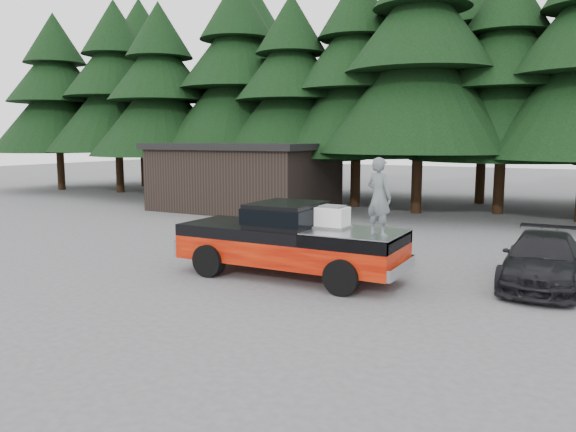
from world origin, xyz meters
The scene contains 8 objects.
ground centered at (0.00, 0.00, 0.00)m, with size 120.00×120.00×0.00m, color #4E4E51.
pickup_truck centered at (-0.49, 0.68, 0.67)m, with size 6.00×2.04×1.33m, color red, non-canonical shape.
truck_cab centered at (-0.59, 0.68, 1.62)m, with size 1.66×1.90×0.59m, color black.
air_compressor centered at (0.61, 0.85, 1.58)m, with size 0.73×0.61×0.50m, color silver.
man_on_bed centered at (1.98, 0.36, 2.23)m, with size 0.65×0.43×1.80m, color #585E5F.
parked_car centered at (5.31, 2.82, 0.63)m, with size 1.76×4.32×1.25m, color black.
utility_building centered at (-9.00, 12.00, 1.67)m, with size 8.40×6.40×3.30m.
treeline centered at (0.42, 17.20, 7.72)m, with size 60.15×16.05×17.50m.
Camera 1 is at (6.13, -11.81, 3.56)m, focal length 35.00 mm.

